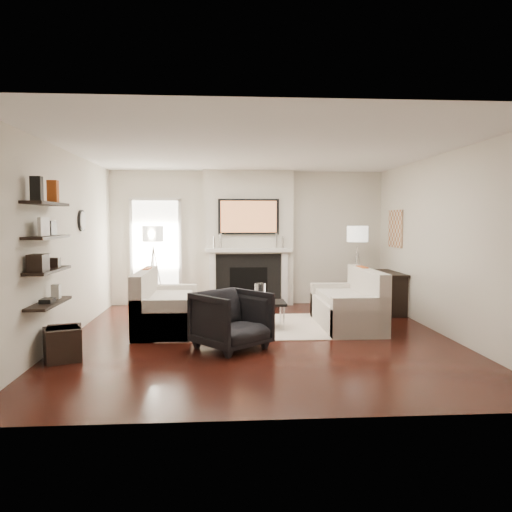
{
  "coord_description": "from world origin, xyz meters",
  "views": [
    {
      "loc": [
        -0.54,
        -7.12,
        1.69
      ],
      "look_at": [
        0.0,
        0.6,
        1.15
      ],
      "focal_mm": 35.0,
      "sensor_mm": 36.0,
      "label": 1
    }
  ],
  "objects": [
    {
      "name": "lamp_right_leg_b",
      "position": [
        2.0,
        2.3,
        0.6
      ],
      "size": [
        0.14,
        0.22,
        1.23
      ],
      "primitive_type": "cylinder",
      "rotation": [
        0.18,
        0.0,
        0.52
      ],
      "color": "silver",
      "rests_on": "floor"
    },
    {
      "name": "room_envelope",
      "position": [
        0.0,
        0.0,
        1.35
      ],
      "size": [
        6.0,
        6.0,
        6.0
      ],
      "color": "black",
      "rests_on": "ground"
    },
    {
      "name": "coffee_leg_ne",
      "position": [
        0.42,
        0.44,
        0.19
      ],
      "size": [
        0.02,
        0.02,
        0.38
      ],
      "primitive_type": "cylinder",
      "color": "silver",
      "rests_on": "floor"
    },
    {
      "name": "shelf_lower",
      "position": [
        -2.62,
        -1.0,
        1.1
      ],
      "size": [
        0.25,
        1.0,
        0.04
      ],
      "primitive_type": "cube",
      "color": "black",
      "rests_on": "wall_left"
    },
    {
      "name": "loveseat_left_base",
      "position": [
        -1.39,
        0.68,
        0.21
      ],
      "size": [
        0.85,
        1.8,
        0.42
      ],
      "primitive_type": "cube",
      "color": "beige",
      "rests_on": "floor"
    },
    {
      "name": "decor_magfile_b",
      "position": [
        -2.62,
        -0.74,
        2.06
      ],
      "size": [
        0.12,
        0.1,
        0.28
      ],
      "primitive_type": "cube",
      "color": "#A74514",
      "rests_on": "shelf_top"
    },
    {
      "name": "door_trim_top",
      "position": [
        -1.85,
        2.96,
        2.13
      ],
      "size": [
        1.02,
        0.06,
        0.06
      ],
      "primitive_type": "cube",
      "color": "white",
      "rests_on": "wall_back"
    },
    {
      "name": "lamp_left_leg_b",
      "position": [
        -1.91,
        2.66,
        0.6
      ],
      "size": [
        0.14,
        0.22,
        1.23
      ],
      "primitive_type": "cylinder",
      "rotation": [
        0.18,
        0.0,
        0.52
      ],
      "color": "silver",
      "rests_on": "floor"
    },
    {
      "name": "firebox",
      "position": [
        0.0,
        2.73,
        0.45
      ],
      "size": [
        0.75,
        0.02,
        0.65
      ],
      "primitive_type": "cube",
      "color": "black",
      "rests_on": "floor"
    },
    {
      "name": "console_leg_s",
      "position": [
        2.57,
        2.44,
        0.35
      ],
      "size": [
        0.3,
        0.04,
        0.71
      ],
      "primitive_type": "cube",
      "color": "black",
      "rests_on": "floor"
    },
    {
      "name": "coffee_leg_nw",
      "position": [
        -0.58,
        0.44,
        0.19
      ],
      "size": [
        0.02,
        0.02,
        0.38
      ],
      "primitive_type": "cylinder",
      "color": "silver",
      "rests_on": "floor"
    },
    {
      "name": "decor_books",
      "position": [
        -2.62,
        -1.05,
        0.74
      ],
      "size": [
        0.14,
        0.2,
        0.05
      ],
      "primitive_type": "cube",
      "color": "black",
      "rests_on": "shelf_bottom"
    },
    {
      "name": "loveseat_right_arm_n",
      "position": [
        1.46,
        -0.13,
        0.3
      ],
      "size": [
        0.85,
        0.18,
        0.6
      ],
      "primitive_type": "cube",
      "color": "beige",
      "rests_on": "floor"
    },
    {
      "name": "candlestick_l_short",
      "position": [
        -0.68,
        2.7,
        1.27
      ],
      "size": [
        0.04,
        0.04,
        0.24
      ],
      "primitive_type": "cylinder",
      "color": "silver",
      "rests_on": "mantel_shelf"
    },
    {
      "name": "decor_frame_a",
      "position": [
        -2.62,
        -1.1,
        1.63
      ],
      "size": [
        0.04,
        0.3,
        0.22
      ],
      "primitive_type": "cube",
      "color": "white",
      "rests_on": "shelf_upper"
    },
    {
      "name": "loveseat_left_back",
      "position": [
        -1.73,
        0.68,
        0.53
      ],
      "size": [
        0.18,
        1.8,
        0.8
      ],
      "primitive_type": "cube",
      "color": "beige",
      "rests_on": "floor"
    },
    {
      "name": "coffee_leg_sw",
      "position": [
        -0.58,
        0.88,
        0.19
      ],
      "size": [
        0.02,
        0.02,
        0.38
      ],
      "primitive_type": "cylinder",
      "color": "silver",
      "rests_on": "floor"
    },
    {
      "name": "rug",
      "position": [
        -0.18,
        0.77,
        0.01
      ],
      "size": [
        2.6,
        2.0,
        0.01
      ],
      "primitive_type": "cube",
      "color": "beige",
      "rests_on": "floor"
    },
    {
      "name": "lamp_right_leg_c",
      "position": [
        1.99,
        2.11,
        0.6
      ],
      "size": [
        0.14,
        0.22,
        1.23
      ],
      "primitive_type": "cylinder",
      "rotation": [
        0.18,
        0.0,
        2.62
      ],
      "color": "silver",
      "rests_on": "floor"
    },
    {
      "name": "decor_frame_b",
      "position": [
        -2.62,
        -0.79,
        1.61
      ],
      "size": [
        0.04,
        0.22,
        0.18
      ],
      "primitive_type": "cube",
      "color": "black",
      "rests_on": "shelf_upper"
    },
    {
      "name": "fireplace_surround",
      "position": [
        0.0,
        2.74,
        0.52
      ],
      "size": [
        1.3,
        0.02,
        1.04
      ],
      "primitive_type": "cube",
      "color": "black",
      "rests_on": "floor"
    },
    {
      "name": "lamp_right_leg_a",
      "position": [
        2.16,
        2.21,
        0.6
      ],
      "size": [
        0.25,
        0.02,
        1.23
      ],
      "primitive_type": "cylinder",
      "rotation": [
        0.18,
        0.0,
        4.71
      ],
      "color": "silver",
      "rests_on": "floor"
    },
    {
      "name": "console_top",
      "position": [
        2.57,
        1.89,
        0.73
      ],
      "size": [
        0.35,
        1.2,
        0.04
      ],
      "primitive_type": "cube",
      "color": "black",
      "rests_on": "floor"
    },
    {
      "name": "candlestick_r_tall",
      "position": [
        0.55,
        2.7,
        1.3
      ],
      "size": [
        0.04,
        0.04,
        0.3
      ],
      "primitive_type": "cylinder",
      "color": "silver",
      "rests_on": "mantel_shelf"
    },
    {
      "name": "console_leg_n",
      "position": [
        2.57,
        1.34,
        0.35
      ],
      "size": [
        0.3,
        0.04,
        0.71
      ],
      "primitive_type": "cube",
      "color": "black",
      "rests_on": "floor"
    },
    {
      "name": "lamp_left_leg_a",
      "position": [
        -1.74,
        2.56,
        0.6
      ],
      "size": [
        0.25,
        0.02,
        1.23
      ],
      "primitive_type": "cylinder",
      "rotation": [
        0.18,
        0.0,
        4.71
      ],
      "color": "silver",
      "rests_on": "floor"
    },
    {
      "name": "wall_art",
      "position": [
        2.73,
        2.05,
        1.55
      ],
      "size": [
        0.03,
        0.7,
        0.7
      ],
      "primitive_type": "cube",
      "color": "tan",
      "rests_on": "wall_right"
    },
    {
      "name": "decor_wine_rack",
      "position": [
        -2.62,
        -1.32,
        1.22
      ],
      "size": [
        0.18,
        0.25,
        0.2
      ],
      "primitive_type": "cube",
      "color": "black",
      "rests_on": "shelf_lower"
    },
    {
      "name": "pillow_right_orange",
      "position": [
        1.8,
        0.98,
        0.73
      ],
      "size": [
        0.1,
        0.42,
        0.42
      ],
      "primitive_type": "cube",
      "color": "#A74514",
      "rests_on": "loveseat_right_cushion"
    },
    {
      "name": "door_trim_r",
      "position": [
        -1.37,
        2.96,
        1.05
      ],
      "size": [
        0.06,
        0.06,
        2.16
      ],
      "primitive_type": "cube",
      "color": "white",
      "rests_on": "floor"
    },
    {
      "name": "coffee_table",
      "position": [
        -0.08,
        0.66,
        0.4
      ],
      "size": [
        1.1,
        0.55,
        0.04
      ],
      "primitive_type": "cube",
      "color": "black",
      "rests_on": "floor"
    },
    {
      "name": "decor_box_tall",
      "position": [
        -2.62,
        -0.73,
        0.81
      ],
      "size": [
        0.1,
        0.1,
        0.18
      ],
      "primitive_type": "cube",
      "color": "white",
      "rests_on": "shelf_bottom"
    },
    {
      "name": "chimney_breast",
      "position": [
        0.0,
        2.88,
        1.35
      ],
      "size": [
        1.8,
        0.25,
        2.7
      ],
      "primitive_type": "cube",
      "color": "silver",
      "rests_on": "floor"
    },
    {
      "name": "loveseat_left_cushion",
      "position": [
        -1.34,
        0.68,
        0.47
      ],
      "size": [
        0.63,
        1.44,
        0.1
      ],
      "primitive_type": "cube",
      "color": "beige",
      "rests_on": "loveseat_left_base"
    },
    {
      "name": "lamp_left_post",
      "position": [
        -1.85,
        2.56,
        0.6
      ],
      "size": [
        0.02,
        0.02,
        1.2
      ],
      "primitive_type": "cylinder",
      "color": "silver",
      "rests_on": "floor"
    },
    {
      "name": "armchair",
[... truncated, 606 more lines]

